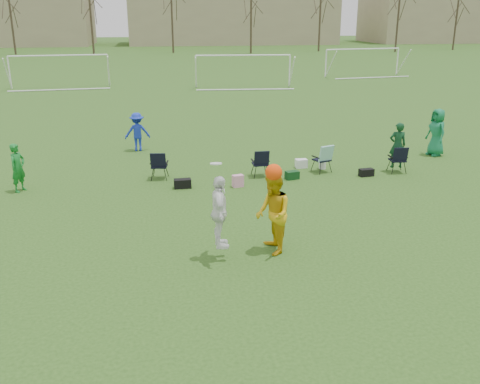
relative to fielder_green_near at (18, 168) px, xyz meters
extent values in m
plane|color=#274917|center=(7.18, -7.56, -0.78)|extent=(260.00, 260.00, 0.00)
imported|color=#147427|center=(0.00, 0.00, 0.00)|extent=(0.60, 0.68, 1.56)
imported|color=#1830B8|center=(3.61, 4.89, 0.01)|extent=(1.07, 0.68, 1.59)
imported|color=#147046|center=(15.44, 2.28, 0.16)|extent=(0.78, 1.03, 1.88)
imported|color=white|center=(5.75, -5.98, 0.38)|extent=(0.43, 1.00, 1.70)
imported|color=gold|center=(7.03, -5.78, 0.20)|extent=(0.79, 0.99, 1.96)
sphere|color=#FF450D|center=(7.03, -5.78, 1.21)|extent=(0.39, 0.39, 0.39)
cylinder|color=white|center=(5.69, -5.91, 1.51)|extent=(0.27, 0.27, 0.05)
imported|color=#103C1F|center=(12.89, 0.31, 0.19)|extent=(0.65, 0.48, 1.64)
cube|color=black|center=(5.17, -0.47, -0.63)|extent=(0.56, 0.32, 0.30)
cube|color=pink|center=(6.98, -0.62, -0.58)|extent=(0.39, 0.30, 0.40)
cube|color=#103B17|center=(8.96, -0.05, -0.64)|extent=(0.50, 0.38, 0.28)
cube|color=white|center=(9.65, 1.30, -0.62)|extent=(0.43, 0.31, 0.32)
cylinder|color=white|center=(10.38, 1.04, -0.63)|extent=(0.26, 0.26, 0.30)
cube|color=black|center=(11.63, -0.10, -0.65)|extent=(0.53, 0.32, 0.26)
cube|color=black|center=(4.45, 0.72, -0.30)|extent=(0.68, 0.68, 0.96)
cube|color=black|center=(7.93, 0.47, -0.30)|extent=(0.61, 0.61, 0.96)
cube|color=black|center=(10.22, 0.67, -0.30)|extent=(0.77, 0.77, 0.96)
cube|color=black|center=(12.89, 0.21, -0.30)|extent=(0.64, 0.64, 0.96)
cylinder|color=white|center=(-6.46, 26.12, 0.42)|extent=(0.12, 0.12, 2.40)
cylinder|color=white|center=(0.82, 26.76, 0.42)|extent=(0.12, 0.12, 2.40)
cylinder|color=white|center=(-2.82, 26.44, 1.62)|extent=(7.28, 0.76, 0.12)
cylinder|color=white|center=(7.54, 24.69, 0.42)|extent=(0.12, 0.12, 2.40)
cylinder|color=white|center=(14.82, 24.18, 0.42)|extent=(0.12, 0.12, 2.40)
cylinder|color=white|center=(11.18, 24.44, 1.62)|extent=(7.29, 0.63, 0.12)
cylinder|color=white|center=(19.57, 29.93, 0.42)|extent=(0.12, 0.12, 2.40)
cylinder|color=white|center=(26.79, 30.95, 0.42)|extent=(0.12, 0.12, 2.40)
cylinder|color=white|center=(23.18, 30.44, 1.62)|extent=(7.25, 1.13, 0.12)
cylinder|color=#382B21|center=(-14.82, 63.94, 3.72)|extent=(0.28, 0.28, 9.00)
cylinder|color=#382B21|center=(-3.82, 60.94, 4.32)|extent=(0.28, 0.28, 10.20)
cylinder|color=#382B21|center=(7.18, 63.94, 4.92)|extent=(0.28, 0.28, 11.40)
cylinder|color=#382B21|center=(18.18, 60.94, 3.72)|extent=(0.28, 0.28, 9.00)
cylinder|color=#382B21|center=(29.18, 63.94, 4.32)|extent=(0.28, 0.28, 10.20)
cylinder|color=#382B21|center=(40.18, 60.94, 4.92)|extent=(0.28, 0.28, 11.40)
cylinder|color=#382B21|center=(51.18, 63.94, 3.72)|extent=(0.28, 0.28, 9.00)
cube|color=tan|center=(19.18, 88.44, 4.72)|extent=(38.00, 16.00, 11.00)
cube|color=tan|center=(62.18, 88.44, 5.72)|extent=(30.00, 16.00, 13.00)
camera|label=1|loc=(4.47, -17.22, 4.64)|focal=40.00mm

